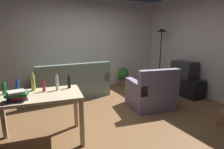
% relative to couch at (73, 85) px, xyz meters
% --- Properties ---
extents(ground_plane, '(5.20, 4.40, 0.02)m').
position_rel_couch_xyz_m(ground_plane, '(0.50, -1.59, -0.32)').
color(ground_plane, brown).
extents(wall_rear, '(5.20, 0.10, 2.70)m').
position_rel_couch_xyz_m(wall_rear, '(0.50, 0.61, 1.04)').
color(wall_rear, silver).
rests_on(wall_rear, ground_plane).
extents(wall_right, '(0.10, 4.40, 2.70)m').
position_rel_couch_xyz_m(wall_right, '(3.10, -1.59, 1.04)').
color(wall_right, beige).
rests_on(wall_right, ground_plane).
extents(couch, '(1.85, 0.84, 0.92)m').
position_rel_couch_xyz_m(couch, '(0.00, 0.00, 0.00)').
color(couch, slate).
rests_on(couch, ground_plane).
extents(tv_stand, '(0.44, 1.10, 0.48)m').
position_rel_couch_xyz_m(tv_stand, '(2.75, -1.22, -0.07)').
color(tv_stand, black).
rests_on(tv_stand, ground_plane).
extents(tv, '(0.41, 0.60, 0.44)m').
position_rel_couch_xyz_m(tv, '(2.75, -1.22, 0.39)').
color(tv, '#2D2D33').
rests_on(tv, tv_stand).
extents(torchiere_lamp, '(0.32, 0.32, 1.81)m').
position_rel_couch_xyz_m(torchiere_lamp, '(2.75, -0.27, 1.11)').
color(torchiere_lamp, black).
rests_on(torchiere_lamp, ground_plane).
extents(desk, '(1.29, 0.87, 0.76)m').
position_rel_couch_xyz_m(desk, '(-0.99, -1.83, 0.34)').
color(desk, '#C6B28E').
rests_on(desk, ground_plane).
extents(potted_plant, '(0.36, 0.36, 0.57)m').
position_rel_couch_xyz_m(potted_plant, '(1.74, 0.31, 0.02)').
color(potted_plant, brown).
rests_on(potted_plant, ground_plane).
extents(armchair, '(1.04, 0.99, 0.92)m').
position_rel_couch_xyz_m(armchair, '(1.37, -1.54, 0.01)').
color(armchair, gray).
rests_on(armchair, ground_plane).
extents(bottle_green, '(0.05, 0.05, 0.20)m').
position_rel_couch_xyz_m(bottle_green, '(-1.43, -1.59, 0.54)').
color(bottle_green, '#1E722D').
rests_on(bottle_green, desk).
extents(bottle_blue, '(0.05, 0.05, 0.25)m').
position_rel_couch_xyz_m(bottle_blue, '(-1.25, -1.64, 0.56)').
color(bottle_blue, '#2347A3').
rests_on(bottle_blue, desk).
extents(bottle_squat, '(0.06, 0.06, 0.28)m').
position_rel_couch_xyz_m(bottle_squat, '(-1.04, -1.59, 0.58)').
color(bottle_squat, '#BCB24C').
rests_on(bottle_squat, desk).
extents(bottle_red, '(0.05, 0.05, 0.20)m').
position_rel_couch_xyz_m(bottle_red, '(-0.90, -1.72, 0.54)').
color(bottle_red, '#AD2323').
rests_on(bottle_red, desk).
extents(bottle_clear, '(0.05, 0.05, 0.26)m').
position_rel_couch_xyz_m(bottle_clear, '(-0.71, -1.74, 0.57)').
color(bottle_clear, silver).
rests_on(bottle_clear, desk).
extents(bottle_dark, '(0.05, 0.05, 0.23)m').
position_rel_couch_xyz_m(bottle_dark, '(-0.52, -1.72, 0.55)').
color(bottle_dark, black).
rests_on(bottle_dark, desk).
extents(book_stack, '(0.29, 0.22, 0.14)m').
position_rel_couch_xyz_m(book_stack, '(-1.26, -1.98, 0.52)').
color(book_stack, '#593372').
rests_on(book_stack, desk).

